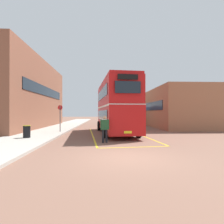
# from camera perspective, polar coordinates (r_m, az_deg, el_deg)

# --- Properties ---
(ground_plane) EXTENTS (135.60, 135.60, 0.00)m
(ground_plane) POSITION_cam_1_polar(r_m,az_deg,el_deg) (22.65, -0.01, -5.05)
(ground_plane) COLOR brown
(sidewalk_left) EXTENTS (4.00, 57.60, 0.14)m
(sidewalk_left) POSITION_cam_1_polar(r_m,az_deg,el_deg) (25.61, -15.00, -4.33)
(sidewalk_left) COLOR #A39E93
(sidewalk_left) RESTS_ON ground
(brick_building_left) EXTENTS (5.32, 18.61, 8.27)m
(brick_building_left) POSITION_cam_1_polar(r_m,az_deg,el_deg) (26.03, -24.58, 4.71)
(brick_building_left) COLOR brown
(brick_building_left) RESTS_ON ground
(depot_building_right) EXTENTS (8.77, 14.84, 5.04)m
(depot_building_right) POSITION_cam_1_polar(r_m,az_deg,el_deg) (28.46, 19.85, 1.03)
(depot_building_right) COLOR #9E6647
(depot_building_right) RESTS_ON ground
(double_decker_bus) EXTENTS (3.55, 10.33, 4.75)m
(double_decker_bus) POSITION_cam_1_polar(r_m,az_deg,el_deg) (17.62, 1.03, 1.74)
(double_decker_bus) COLOR black
(double_decker_bus) RESTS_ON ground
(single_deck_bus) EXTENTS (2.81, 8.60, 3.02)m
(single_deck_bus) POSITION_cam_1_polar(r_m,az_deg,el_deg) (34.66, 3.98, -0.66)
(single_deck_bus) COLOR black
(single_deck_bus) RESTS_ON ground
(pedestrian_boarding) EXTENTS (0.56, 0.34, 1.72)m
(pedestrian_boarding) POSITION_cam_1_polar(r_m,az_deg,el_deg) (12.22, -2.18, -4.51)
(pedestrian_boarding) COLOR black
(pedestrian_boarding) RESTS_ON ground
(litter_bin) EXTENTS (0.52, 0.52, 0.88)m
(litter_bin) POSITION_cam_1_polar(r_m,az_deg,el_deg) (14.89, -24.06, -5.33)
(litter_bin) COLOR black
(litter_bin) RESTS_ON sidewalk_left
(bus_stop_sign) EXTENTS (0.43, 0.13, 2.48)m
(bus_stop_sign) POSITION_cam_1_polar(r_m,az_deg,el_deg) (18.58, -15.21, -1.04)
(bus_stop_sign) COLOR #4C4C51
(bus_stop_sign) RESTS_ON sidewalk_left
(bay_marking_yellow) EXTENTS (5.39, 12.53, 0.01)m
(bay_marking_yellow) POSITION_cam_1_polar(r_m,az_deg,el_deg) (15.84, 1.79, -7.14)
(bay_marking_yellow) COLOR gold
(bay_marking_yellow) RESTS_ON ground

